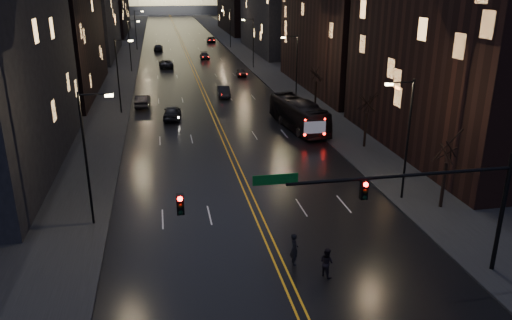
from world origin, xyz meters
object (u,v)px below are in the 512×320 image
bus (298,114)px  oncoming_car_a (172,112)px  receding_car_a (224,92)px  pedestrian_a (294,249)px  pedestrian_b (327,262)px  traffic_signal (408,195)px  oncoming_car_b (143,101)px

bus → oncoming_car_a: size_ratio=2.40×
oncoming_car_a → receding_car_a: size_ratio=1.03×
receding_car_a → pedestrian_a: size_ratio=2.37×
pedestrian_b → bus: bearing=-39.9°
traffic_signal → bus: traffic_signal is taller
traffic_signal → pedestrian_b: size_ratio=10.09×
traffic_signal → pedestrian_a: (-5.08, 2.81, -4.13)m
traffic_signal → pedestrian_a: 7.13m
traffic_signal → bus: 30.10m
receding_car_a → pedestrian_b: size_ratio=2.69×
pedestrian_a → pedestrian_b: (1.42, -1.53, -0.11)m
traffic_signal → bus: bearing=85.0°
oncoming_car_b → receding_car_a: bearing=-158.4°
oncoming_car_a → pedestrian_b: pedestrian_b is taller
pedestrian_a → oncoming_car_a: bearing=9.1°
traffic_signal → receding_car_a: 47.31m
oncoming_car_a → pedestrian_a: 34.07m
receding_car_a → pedestrian_a: bearing=-88.7°
receding_car_a → traffic_signal: bearing=-82.3°
oncoming_car_a → receding_car_a: bearing=-118.8°
traffic_signal → pedestrian_b: 5.75m
bus → traffic_signal: bearing=-102.2°
oncoming_car_b → pedestrian_b: 43.41m
bus → pedestrian_b: (-6.26, -28.50, -0.73)m
bus → oncoming_car_a: bus is taller
oncoming_car_b → pedestrian_b: pedestrian_b is taller
receding_car_a → pedestrian_a: 44.20m
traffic_signal → bus: size_ratio=1.51×
receding_car_a → pedestrian_a: pedestrian_a is taller
pedestrian_b → receding_car_a: bearing=-27.9°
receding_car_a → pedestrian_a: (-1.68, -44.17, 0.21)m
bus → receding_car_a: 18.24m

